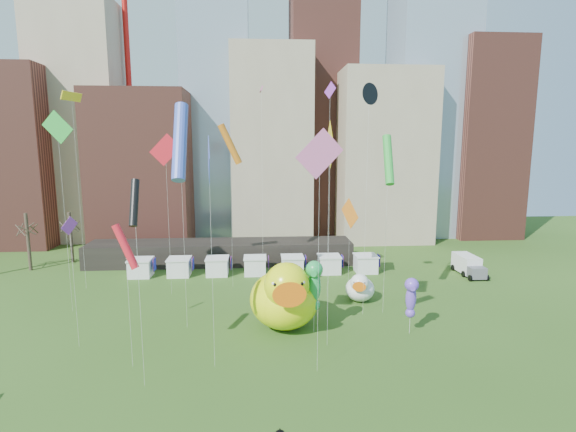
{
  "coord_description": "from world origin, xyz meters",
  "views": [
    {
      "loc": [
        1.55,
        -20.2,
        16.93
      ],
      "look_at": [
        3.65,
        10.31,
        12.0
      ],
      "focal_mm": 27.0,
      "sensor_mm": 36.0,
      "label": 1
    }
  ],
  "objects": [
    {
      "name": "kite_4",
      "position": [
        -19.26,
        31.35,
        22.3
      ],
      "size": [
        1.27,
        3.22,
        22.95
      ],
      "color": "silver",
      "rests_on": "ground"
    },
    {
      "name": "kite_11",
      "position": [
        14.22,
        21.49,
        15.63
      ],
      "size": [
        1.04,
        2.96,
        18.12
      ],
      "color": "silver",
      "rests_on": "ground"
    },
    {
      "name": "seahorse_green",
      "position": [
        6.51,
        17.17,
        4.87
      ],
      "size": [
        1.81,
        2.14,
        6.8
      ],
      "rotation": [
        0.0,
        0.0,
        -0.18
      ],
      "color": "silver",
      "rests_on": "ground"
    },
    {
      "name": "kite_3",
      "position": [
        -17.88,
        24.07,
        18.5
      ],
      "size": [
        3.22,
        0.68,
        20.42
      ],
      "color": "silver",
      "rests_on": "ground"
    },
    {
      "name": "kite_2",
      "position": [
        -6.73,
        9.06,
        13.19
      ],
      "size": [
        0.62,
        1.88,
        14.8
      ],
      "color": "silver",
      "rests_on": "ground"
    },
    {
      "name": "kite_7",
      "position": [
        8.28,
        20.81,
        20.54
      ],
      "size": [
        0.9,
        1.29,
        22.85
      ],
      "color": "silver",
      "rests_on": "ground"
    },
    {
      "name": "kite_5",
      "position": [
        -1.99,
        11.54,
        15.69
      ],
      "size": [
        0.54,
        3.68,
        17.7
      ],
      "color": "silver",
      "rests_on": "ground"
    },
    {
      "name": "seahorse_purple",
      "position": [
        15.19,
        16.23,
        3.77
      ],
      "size": [
        1.51,
        1.75,
        5.32
      ],
      "rotation": [
        0.0,
        0.0,
        -0.24
      ],
      "color": "silver",
      "rests_on": "ground"
    },
    {
      "name": "kite_1",
      "position": [
        1.95,
        24.52,
        21.93
      ],
      "size": [
        0.38,
        1.62,
        22.83
      ],
      "color": "silver",
      "rests_on": "ground"
    },
    {
      "name": "kite_6",
      "position": [
        12.55,
        30.84,
        8.87
      ],
      "size": [
        1.39,
        3.46,
        10.77
      ],
      "color": "silver",
      "rests_on": "ground"
    },
    {
      "name": "big_duck",
      "position": [
        3.89,
        18.3,
        3.15
      ],
      "size": [
        6.77,
        8.99,
        6.86
      ],
      "rotation": [
        0.0,
        0.0,
        0.04
      ],
      "color": "#E9F90C",
      "rests_on": "ground"
    },
    {
      "name": "kite_0",
      "position": [
        -8.36,
        11.91,
        9.55
      ],
      "size": [
        2.12,
        1.2,
        11.3
      ],
      "color": "silver",
      "rests_on": "ground"
    },
    {
      "name": "kite_12",
      "position": [
        7.31,
        14.47,
        16.9
      ],
      "size": [
        0.07,
        3.78,
        18.96
      ],
      "color": "silver",
      "rests_on": "ground"
    },
    {
      "name": "vendor_tents",
      "position": [
        1.02,
        36.0,
        1.11
      ],
      "size": [
        33.24,
        2.8,
        2.4
      ],
      "color": "white",
      "rests_on": "ground"
    },
    {
      "name": "kite_13",
      "position": [
        -5.3,
        19.04,
        17.32
      ],
      "size": [
        1.23,
        4.16,
        20.86
      ],
      "color": "silver",
      "rests_on": "ground"
    },
    {
      "name": "small_duck",
      "position": [
        12.59,
        24.91,
        1.55
      ],
      "size": [
        4.11,
        4.78,
        3.38
      ],
      "rotation": [
        0.0,
        0.0,
        -0.28
      ],
      "color": "white",
      "rests_on": "ground"
    },
    {
      "name": "kite_14",
      "position": [
        -1.69,
        31.0,
        17.18
      ],
      "size": [
        2.92,
        1.51,
        19.58
      ],
      "color": "silver",
      "rests_on": "ground"
    },
    {
      "name": "box_truck",
      "position": [
        29.38,
        33.96,
        1.29
      ],
      "size": [
        2.48,
        5.92,
        2.51
      ],
      "rotation": [
        0.0,
        0.0,
        0.01
      ],
      "color": "white",
      "rests_on": "ground"
    },
    {
      "name": "bare_trees",
      "position": [
        -30.17,
        40.54,
        4.01
      ],
      "size": [
        8.44,
        6.44,
        8.5
      ],
      "color": "#382B21",
      "rests_on": "ground"
    },
    {
      "name": "kite_10",
      "position": [
        12.02,
        21.03,
        21.73
      ],
      "size": [
        1.56,
        1.66,
        22.8
      ],
      "color": "silver",
      "rests_on": "ground"
    },
    {
      "name": "skyline",
      "position": [
        2.25,
        61.06,
        21.44
      ],
      "size": [
        101.0,
        23.0,
        68.0
      ],
      "color": "brown",
      "rests_on": "ground"
    },
    {
      "name": "pavilion",
      "position": [
        -4.0,
        42.0,
        1.6
      ],
      "size": [
        38.0,
        6.0,
        3.2
      ],
      "primitive_type": "cube",
      "color": "black",
      "rests_on": "ground"
    },
    {
      "name": "kite_9",
      "position": [
        5.88,
        10.29,
        16.24
      ],
      "size": [
        3.52,
        0.75,
        18.21
      ],
      "color": "silver",
      "rests_on": "ground"
    },
    {
      "name": "kite_8",
      "position": [
        -8.62,
        28.73,
        16.38
      ],
      "size": [
        3.56,
        0.25,
        18.35
      ],
      "color": "silver",
      "rests_on": "ground"
    },
    {
      "name": "kite_15",
      "position": [
        -13.9,
        15.7,
        10.14
      ],
      "size": [
        0.83,
        1.34,
        11.29
      ],
      "color": "silver",
      "rests_on": "ground"
    }
  ]
}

